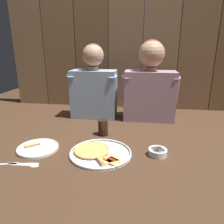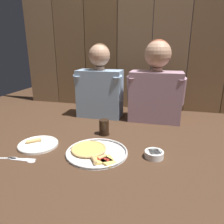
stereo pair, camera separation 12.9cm
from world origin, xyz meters
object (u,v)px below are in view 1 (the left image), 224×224
dipping_bowl (158,152)px  diner_right (150,83)px  pizza_tray (98,152)px  drinking_glass (103,128)px  dinner_plate (38,148)px  diner_left (94,85)px

dipping_bowl → diner_right: 0.67m
pizza_tray → drinking_glass: (-0.02, 0.26, 0.04)m
dinner_plate → dipping_bowl: 0.68m
diner_left → diner_right: 0.45m
pizza_tray → diner_right: 0.76m
drinking_glass → dipping_bowl: size_ratio=1.03×
dinner_plate → drinking_glass: 0.43m
dinner_plate → dipping_bowl: bearing=2.3°
pizza_tray → dipping_bowl: bearing=5.5°
dipping_bowl → diner_left: bearing=128.7°
dinner_plate → pizza_tray: bearing=-0.5°
pizza_tray → dinner_plate: 0.36m
pizza_tray → dinner_plate: dinner_plate is taller
drinking_glass → diner_left: (-0.14, 0.37, 0.22)m
pizza_tray → diner_left: diner_left is taller
pizza_tray → drinking_glass: drinking_glass is taller
diner_left → diner_right: diner_right is taller
diner_left → diner_right: size_ratio=0.96×
diner_left → dinner_plate: bearing=-106.9°
drinking_glass → diner_right: 0.54m
dinner_plate → diner_left: (0.19, 0.64, 0.26)m
pizza_tray → diner_left: (-0.16, 0.64, 0.26)m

